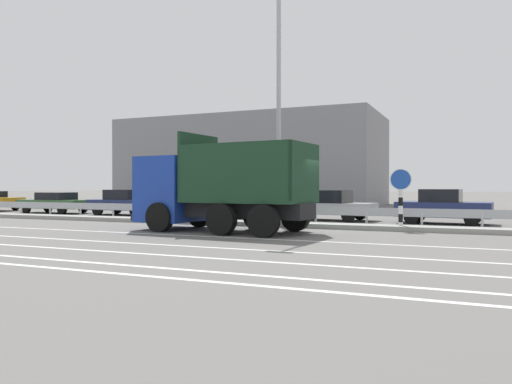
{
  "coord_description": "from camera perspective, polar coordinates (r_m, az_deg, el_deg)",
  "views": [
    {
      "loc": [
        5.88,
        -16.86,
        1.59
      ],
      "look_at": [
        -1.66,
        0.41,
        1.4
      ],
      "focal_mm": 35.0,
      "sensor_mm": 36.0,
      "label": 1
    }
  ],
  "objects": [
    {
      "name": "ground_plane",
      "position": [
        17.93,
        4.35,
        -4.51
      ],
      "size": [
        320.0,
        320.0,
        0.0
      ],
      "primitive_type": "plane",
      "color": "#605E5B"
    },
    {
      "name": "lane_strip_0",
      "position": [
        16.27,
        -6.45,
        -5.02
      ],
      "size": [
        70.63,
        0.16,
        0.01
      ],
      "primitive_type": "cube",
      "color": "silver",
      "rests_on": "ground_plane"
    },
    {
      "name": "lane_strip_1",
      "position": [
        14.15,
        -11.61,
        -5.87
      ],
      "size": [
        70.63,
        0.16,
        0.01
      ],
      "primitive_type": "cube",
      "color": "silver",
      "rests_on": "ground_plane"
    },
    {
      "name": "lane_strip_2",
      "position": [
        12.79,
        -16.09,
        -6.57
      ],
      "size": [
        70.63,
        0.16,
        0.01
      ],
      "primitive_type": "cube",
      "color": "silver",
      "rests_on": "ground_plane"
    },
    {
      "name": "lane_strip_3",
      "position": [
        11.63,
        -21.07,
        -7.3
      ],
      "size": [
        70.63,
        0.16,
        0.01
      ],
      "primitive_type": "cube",
      "color": "silver",
      "rests_on": "ground_plane"
    },
    {
      "name": "lane_strip_4",
      "position": [
        11.05,
        -24.2,
        -7.73
      ],
      "size": [
        70.63,
        0.16,
        0.01
      ],
      "primitive_type": "cube",
      "color": "silver",
      "rests_on": "ground_plane"
    },
    {
      "name": "median_island",
      "position": [
        19.68,
        6.14,
        -3.79
      ],
      "size": [
        38.85,
        1.1,
        0.18
      ],
      "primitive_type": "cube",
      "color": "gray",
      "rests_on": "ground_plane"
    },
    {
      "name": "median_guardrail",
      "position": [
        20.45,
        6.84,
        -2.28
      ],
      "size": [
        70.63,
        0.09,
        0.78
      ],
      "color": "#9EA0A5",
      "rests_on": "ground_plane"
    },
    {
      "name": "dump_truck",
      "position": [
        18.26,
        -5.97,
        -0.17
      ],
      "size": [
        6.6,
        3.2,
        3.52
      ],
      "rotation": [
        0.0,
        0.0,
        1.49
      ],
      "color": "#19389E",
      "rests_on": "ground_plane"
    },
    {
      "name": "median_road_sign",
      "position": [
        18.88,
        16.21,
        -0.63
      ],
      "size": [
        0.77,
        0.16,
        2.25
      ],
      "color": "white",
      "rests_on": "ground_plane"
    },
    {
      "name": "street_lamp_1",
      "position": [
        20.38,
        2.39,
        11.34
      ],
      "size": [
        0.71,
        2.63,
        9.71
      ],
      "color": "#ADADB2",
      "rests_on": "ground_plane"
    },
    {
      "name": "parked_car_2",
      "position": [
        32.51,
        -21.98,
        -1.1
      ],
      "size": [
        4.62,
        1.88,
        1.26
      ],
      "rotation": [
        0.0,
        0.0,
        1.56
      ],
      "color": "#335B33",
      "rests_on": "ground_plane"
    },
    {
      "name": "parked_car_3",
      "position": [
        29.1,
        -14.74,
        -1.15
      ],
      "size": [
        4.01,
        2.23,
        1.43
      ],
      "rotation": [
        0.0,
        0.0,
        -1.49
      ],
      "color": "navy",
      "rests_on": "ground_plane"
    },
    {
      "name": "parked_car_4",
      "position": [
        25.71,
        -3.96,
        -1.2
      ],
      "size": [
        4.53,
        2.04,
        1.58
      ],
      "rotation": [
        0.0,
        0.0,
        1.62
      ],
      "color": "#335B33",
      "rests_on": "ground_plane"
    },
    {
      "name": "parked_car_5",
      "position": [
        24.05,
        7.95,
        -1.5
      ],
      "size": [
        4.84,
        2.32,
        1.43
      ],
      "rotation": [
        0.0,
        0.0,
        1.49
      ],
      "color": "#A3A3A8",
      "rests_on": "ground_plane"
    },
    {
      "name": "parked_car_6",
      "position": [
        22.93,
        20.58,
        -1.57
      ],
      "size": [
        3.97,
        2.18,
        1.49
      ],
      "rotation": [
        0.0,
        0.0,
        -1.65
      ],
      "color": "navy",
      "rests_on": "ground_plane"
    },
    {
      "name": "background_building_0",
      "position": [
        46.34,
        -0.53,
        3.46
      ],
      "size": [
        23.4,
        10.72,
        7.81
      ],
      "primitive_type": "cube",
      "color": "gray",
      "rests_on": "ground_plane"
    }
  ]
}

